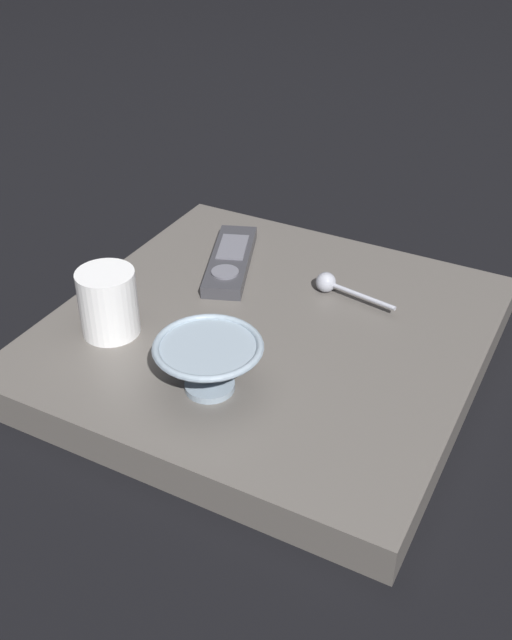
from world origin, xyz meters
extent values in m
plane|color=black|center=(0.00, 0.00, 0.00)|extent=(6.00, 6.00, 0.00)
cube|color=#5B5651|center=(0.00, 0.00, 0.02)|extent=(0.53, 0.53, 0.05)
cylinder|color=#8C9EAD|center=(0.00, 0.14, 0.05)|extent=(0.06, 0.06, 0.01)
cone|color=#8C9EAD|center=(0.00, 0.14, 0.08)|extent=(0.12, 0.12, 0.05)
torus|color=#8C9EAD|center=(0.00, 0.14, 0.11)|extent=(0.12, 0.12, 0.01)
cylinder|color=white|center=(0.17, 0.10, 0.09)|extent=(0.07, 0.07, 0.09)
cylinder|color=#A3A5B2|center=(-0.09, -0.10, 0.06)|extent=(0.10, 0.02, 0.01)
sphere|color=#A3A5B2|center=(-0.03, -0.11, 0.06)|extent=(0.03, 0.03, 0.03)
cube|color=#38383D|center=(0.11, -0.11, 0.06)|extent=(0.12, 0.19, 0.02)
cylinder|color=slate|center=(0.10, -0.06, 0.07)|extent=(0.04, 0.04, 0.00)
cube|color=slate|center=(0.12, -0.13, 0.07)|extent=(0.06, 0.08, 0.00)
camera|label=1|loc=(-0.35, 0.70, 0.58)|focal=41.63mm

